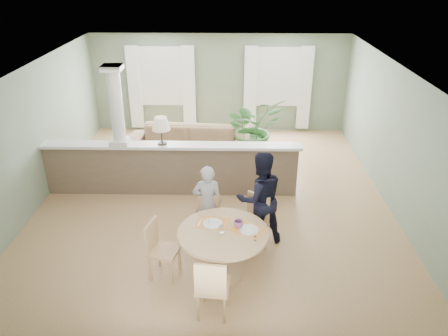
{
  "coord_description": "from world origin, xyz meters",
  "views": [
    {
      "loc": [
        0.36,
        -7.9,
        4.51
      ],
      "look_at": [
        0.22,
        -1.0,
        1.17
      ],
      "focal_mm": 35.0,
      "sensor_mm": 36.0,
      "label": 1
    }
  ],
  "objects_px": {
    "sofa": "(188,147)",
    "chair_side": "(159,247)",
    "dining_table": "(224,241)",
    "chair_far_boy": "(210,219)",
    "chair_far_man": "(254,220)",
    "chair_near": "(212,286)",
    "man_person": "(260,198)",
    "houseplant": "(253,128)",
    "child_person": "(207,203)"
  },
  "relations": [
    {
      "from": "chair_far_boy",
      "to": "chair_far_man",
      "type": "height_order",
      "value": "chair_far_man"
    },
    {
      "from": "houseplant",
      "to": "chair_side",
      "type": "bearing_deg",
      "value": -109.59
    },
    {
      "from": "chair_far_boy",
      "to": "chair_side",
      "type": "height_order",
      "value": "chair_side"
    },
    {
      "from": "chair_far_man",
      "to": "chair_near",
      "type": "distance_m",
      "value": 1.74
    },
    {
      "from": "sofa",
      "to": "chair_near",
      "type": "xyz_separation_m",
      "value": [
        0.81,
        -5.03,
        0.12
      ]
    },
    {
      "from": "chair_near",
      "to": "houseplant",
      "type": "bearing_deg",
      "value": -91.85
    },
    {
      "from": "dining_table",
      "to": "chair_side",
      "type": "height_order",
      "value": "chair_side"
    },
    {
      "from": "child_person",
      "to": "man_person",
      "type": "distance_m",
      "value": 0.9
    },
    {
      "from": "man_person",
      "to": "child_person",
      "type": "bearing_deg",
      "value": -20.29
    },
    {
      "from": "dining_table",
      "to": "chair_far_boy",
      "type": "height_order",
      "value": "dining_table"
    },
    {
      "from": "houseplant",
      "to": "chair_near",
      "type": "bearing_deg",
      "value": -98.0
    },
    {
      "from": "chair_far_boy",
      "to": "chair_far_man",
      "type": "relative_size",
      "value": 0.86
    },
    {
      "from": "chair_side",
      "to": "man_person",
      "type": "xyz_separation_m",
      "value": [
        1.57,
        0.95,
        0.32
      ]
    },
    {
      "from": "chair_far_boy",
      "to": "chair_far_man",
      "type": "xyz_separation_m",
      "value": [
        0.75,
        -0.16,
        0.08
      ]
    },
    {
      "from": "chair_near",
      "to": "chair_side",
      "type": "distance_m",
      "value": 1.23
    },
    {
      "from": "houseplant",
      "to": "dining_table",
      "type": "distance_m",
      "value": 4.56
    },
    {
      "from": "dining_table",
      "to": "man_person",
      "type": "distance_m",
      "value": 1.15
    },
    {
      "from": "man_person",
      "to": "chair_far_man",
      "type": "bearing_deg",
      "value": 49.97
    },
    {
      "from": "houseplant",
      "to": "chair_far_man",
      "type": "bearing_deg",
      "value": -91.93
    },
    {
      "from": "houseplant",
      "to": "chair_near",
      "type": "height_order",
      "value": "houseplant"
    },
    {
      "from": "houseplant",
      "to": "child_person",
      "type": "distance_m",
      "value": 3.6
    },
    {
      "from": "chair_near",
      "to": "man_person",
      "type": "relative_size",
      "value": 0.59
    },
    {
      "from": "sofa",
      "to": "man_person",
      "type": "xyz_separation_m",
      "value": [
        1.54,
        -3.19,
        0.42
      ]
    },
    {
      "from": "dining_table",
      "to": "child_person",
      "type": "relative_size",
      "value": 0.98
    },
    {
      "from": "houseplant",
      "to": "chair_side",
      "type": "height_order",
      "value": "houseplant"
    },
    {
      "from": "sofa",
      "to": "chair_near",
      "type": "distance_m",
      "value": 5.09
    },
    {
      "from": "chair_far_boy",
      "to": "chair_side",
      "type": "relative_size",
      "value": 0.9
    },
    {
      "from": "sofa",
      "to": "man_person",
      "type": "relative_size",
      "value": 1.73
    },
    {
      "from": "dining_table",
      "to": "chair_far_boy",
      "type": "relative_size",
      "value": 1.62
    },
    {
      "from": "dining_table",
      "to": "chair_far_boy",
      "type": "distance_m",
      "value": 0.97
    },
    {
      "from": "chair_far_boy",
      "to": "sofa",
      "type": "bearing_deg",
      "value": 90.53
    },
    {
      "from": "chair_far_boy",
      "to": "chair_side",
      "type": "bearing_deg",
      "value": -140.55
    },
    {
      "from": "dining_table",
      "to": "child_person",
      "type": "height_order",
      "value": "child_person"
    },
    {
      "from": "chair_far_man",
      "to": "chair_near",
      "type": "xyz_separation_m",
      "value": [
        -0.63,
        -1.62,
        -0.0
      ]
    },
    {
      "from": "chair_side",
      "to": "man_person",
      "type": "distance_m",
      "value": 1.87
    },
    {
      "from": "houseplant",
      "to": "chair_far_man",
      "type": "distance_m",
      "value": 3.78
    },
    {
      "from": "chair_near",
      "to": "man_person",
      "type": "bearing_deg",
      "value": -105.45
    },
    {
      "from": "sofa",
      "to": "chair_side",
      "type": "distance_m",
      "value": 4.14
    },
    {
      "from": "dining_table",
      "to": "chair_near",
      "type": "bearing_deg",
      "value": -99.08
    },
    {
      "from": "chair_side",
      "to": "child_person",
      "type": "bearing_deg",
      "value": -19.36
    },
    {
      "from": "dining_table",
      "to": "child_person",
      "type": "distance_m",
      "value": 1.08
    },
    {
      "from": "dining_table",
      "to": "chair_side",
      "type": "relative_size",
      "value": 1.45
    },
    {
      "from": "man_person",
      "to": "houseplant",
      "type": "bearing_deg",
      "value": -106.4
    },
    {
      "from": "houseplant",
      "to": "man_person",
      "type": "relative_size",
      "value": 0.91
    },
    {
      "from": "sofa",
      "to": "child_person",
      "type": "height_order",
      "value": "child_person"
    },
    {
      "from": "houseplant",
      "to": "chair_near",
      "type": "xyz_separation_m",
      "value": [
        -0.76,
        -5.39,
        -0.22
      ]
    },
    {
      "from": "sofa",
      "to": "chair_far_boy",
      "type": "height_order",
      "value": "sofa"
    },
    {
      "from": "child_person",
      "to": "man_person",
      "type": "relative_size",
      "value": 0.83
    },
    {
      "from": "dining_table",
      "to": "man_person",
      "type": "bearing_deg",
      "value": 58.73
    },
    {
      "from": "houseplant",
      "to": "child_person",
      "type": "bearing_deg",
      "value": -104.79
    }
  ]
}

